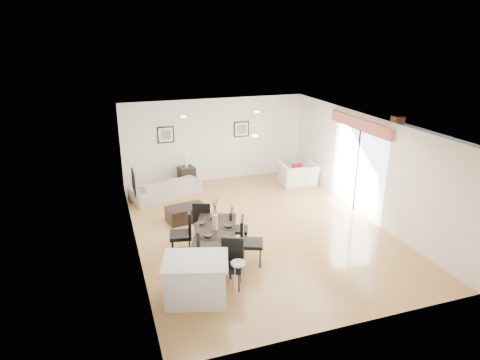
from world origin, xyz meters
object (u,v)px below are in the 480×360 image
object	(u,v)px
dining_chair_enear	(248,238)
dining_chair_efar	(236,226)
bar_stool	(238,266)
dining_chair_wfar	(185,230)
side_table	(187,176)
kitchen_island	(196,279)
armchair	(298,174)
dining_chair_foot	(202,218)
dining_chair_head	(232,260)
dining_table	(215,232)
coffee_table	(186,213)
sofa	(166,188)
dining_chair_wnear	(193,249)

from	to	relation	value
dining_chair_enear	dining_chair_efar	world-z (taller)	dining_chair_enear
bar_stool	dining_chair_wfar	bearing A→B (deg)	111.26
side_table	kitchen_island	world-z (taller)	kitchen_island
kitchen_island	armchair	bearing A→B (deg)	64.37
dining_chair_foot	bar_stool	size ratio (longest dim) A/B	1.51
side_table	dining_chair_head	bearing A→B (deg)	-93.21
armchair	dining_chair_enear	xyz separation A→B (m)	(-3.16, -4.07, 0.21)
armchair	dining_chair_foot	distance (m)	4.60
dining_chair_head	bar_stool	bearing A→B (deg)	-54.47
armchair	kitchen_island	world-z (taller)	kitchen_island
dining_table	side_table	distance (m)	4.79
coffee_table	armchair	bearing A→B (deg)	11.20
dining_table	dining_chair_foot	size ratio (longest dim) A/B	2.01
dining_table	side_table	world-z (taller)	dining_table
dining_chair_foot	side_table	size ratio (longest dim) A/B	1.49
sofa	kitchen_island	bearing A→B (deg)	67.96
sofa	dining_chair_wnear	xyz separation A→B (m)	(-0.15, -4.41, 0.27)
armchair	dining_chair_wnear	xyz separation A→B (m)	(-4.35, -4.12, 0.21)
dining_chair_efar	kitchen_island	bearing A→B (deg)	165.21
sofa	side_table	distance (m)	1.14
dining_chair_wnear	dining_chair_head	bearing A→B (deg)	58.85
dining_chair_head	coffee_table	size ratio (longest dim) A/B	0.97
side_table	bar_stool	size ratio (longest dim) A/B	1.01
side_table	dining_table	bearing A→B (deg)	-94.36
dining_table	kitchen_island	size ratio (longest dim) A/B	1.36
dining_chair_head	coffee_table	xyz separation A→B (m)	(-0.24, 3.22, -0.34)
dining_table	dining_chair_foot	distance (m)	1.07
dining_table	coffee_table	xyz separation A→B (m)	(-0.20, 2.16, -0.44)
dining_chair_wnear	dining_chair_efar	bearing A→B (deg)	139.89
dining_chair_wfar	kitchen_island	world-z (taller)	dining_chair_wfar
dining_chair_wnear	dining_chair_foot	world-z (taller)	dining_chair_wnear
armchair	dining_chair_foot	size ratio (longest dim) A/B	1.21
sofa	dining_chair_efar	xyz separation A→B (m)	(1.06, -3.51, 0.19)
coffee_table	bar_stool	distance (m)	3.51
side_table	kitchen_island	distance (m)	6.19
dining_chair_wnear	bar_stool	xyz separation A→B (m)	(0.68, -0.88, -0.04)
sofa	armchair	bearing A→B (deg)	157.16
sofa	side_table	xyz separation A→B (m)	(0.81, 0.80, 0.01)
coffee_table	bar_stool	xyz separation A→B (m)	(0.28, -3.49, 0.34)
side_table	dining_chair_wfar	bearing A→B (deg)	-102.36
dining_chair_enear	coffee_table	bearing A→B (deg)	38.97
coffee_table	dining_chair_head	bearing A→B (deg)	-95.46
sofa	bar_stool	distance (m)	5.32
dining_chair_wnear	dining_chair_enear	size ratio (longest dim) A/B	0.99
bar_stool	dining_chair_enear	bearing A→B (deg)	60.99
dining_chair_efar	dining_chair_head	distance (m)	1.62
coffee_table	side_table	distance (m)	2.67
dining_table	dining_chair_efar	xyz separation A→B (m)	(0.61, 0.46, -0.14)
side_table	coffee_table	bearing A→B (deg)	-102.25
coffee_table	bar_stool	world-z (taller)	bar_stool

